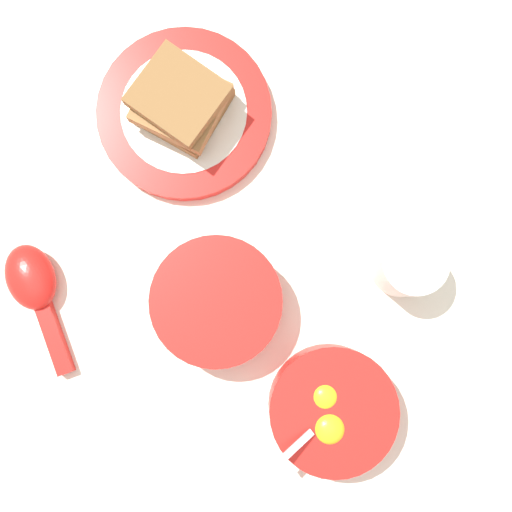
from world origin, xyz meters
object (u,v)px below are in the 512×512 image
Objects in this scene: soup_spoon at (34,286)px; toast_plate at (185,114)px; drinking_cup at (408,264)px; egg_bowl at (332,409)px; toast_sandwich at (183,101)px; congee_bowl at (220,301)px.

toast_plate is at bearing 39.51° from soup_spoon.
toast_plate is 2.79× the size of drinking_cup.
drinking_cup is (0.39, -0.05, 0.02)m from soup_spoon.
soup_spoon is (-0.29, 0.18, -0.01)m from egg_bowl.
toast_sandwich is at bearing 38.42° from toast_plate.
egg_bowl reaches higher than drinking_cup.
toast_sandwich reaches higher than soup_spoon.
soup_spoon is 0.20m from congee_bowl.
drinking_cup is (0.20, -0.21, -0.01)m from toast_sandwich.
toast_sandwich is 0.21m from congee_bowl.
congee_bowl is at bearing -89.37° from toast_plate.
toast_plate is 0.25m from soup_spoon.
toast_sandwich is 0.25m from soup_spoon.
egg_bowl is 0.17m from drinking_cup.
drinking_cup is (0.20, -0.21, 0.03)m from toast_plate.
congee_bowl is (0.19, -0.05, 0.02)m from soup_spoon.
congee_bowl is (-0.09, 0.13, 0.00)m from egg_bowl.
toast_sandwich is at bearing 105.18° from egg_bowl.
toast_sandwich reaches higher than toast_plate.
toast_plate is 0.21m from congee_bowl.
drinking_cup is at bearing -46.09° from toast_plate.
toast_plate is 0.29m from drinking_cup.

